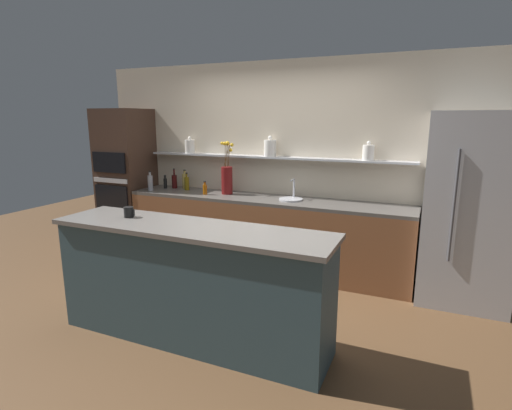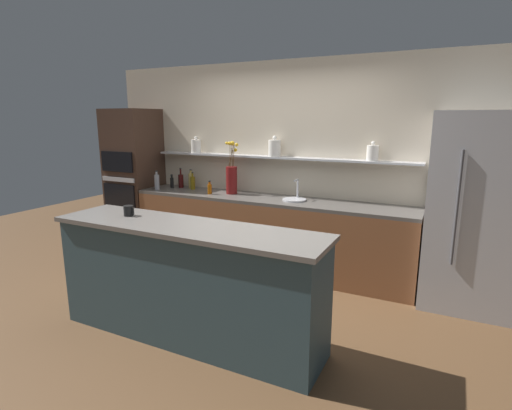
{
  "view_description": "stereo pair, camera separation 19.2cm",
  "coord_description": "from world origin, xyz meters",
  "px_view_note": "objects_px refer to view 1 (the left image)",
  "views": [
    {
      "loc": [
        1.79,
        -3.27,
        1.89
      ],
      "look_at": [
        0.2,
        0.33,
        1.04
      ],
      "focal_mm": 28.0,
      "sensor_mm": 36.0,
      "label": 1
    },
    {
      "loc": [
        1.96,
        -3.19,
        1.89
      ],
      "look_at": [
        0.2,
        0.33,
        1.04
      ],
      "focal_mm": 28.0,
      "sensor_mm": 36.0,
      "label": 2
    }
  ],
  "objects_px": {
    "sink_fixture": "(291,198)",
    "coffee_mug": "(129,212)",
    "flower_vase": "(227,178)",
    "bottle_sauce_2": "(165,183)",
    "bottle_sauce_1": "(205,189)",
    "bottle_spirit_0": "(185,181)",
    "bottle_spirit_4": "(150,182)",
    "bottle_wine_3": "(174,181)",
    "oven_tower": "(126,180)",
    "bottle_oil_5": "(187,183)",
    "refrigerator": "(468,210)"
  },
  "relations": [
    {
      "from": "coffee_mug",
      "to": "bottle_wine_3",
      "type": "bearing_deg",
      "value": 114.17
    },
    {
      "from": "refrigerator",
      "to": "oven_tower",
      "type": "distance_m",
      "value": 4.44
    },
    {
      "from": "bottle_spirit_0",
      "to": "bottle_sauce_2",
      "type": "height_order",
      "value": "bottle_spirit_0"
    },
    {
      "from": "flower_vase",
      "to": "bottle_sauce_1",
      "type": "xyz_separation_m",
      "value": [
        -0.24,
        -0.16,
        -0.14
      ]
    },
    {
      "from": "coffee_mug",
      "to": "bottle_oil_5",
      "type": "bearing_deg",
      "value": 108.39
    },
    {
      "from": "sink_fixture",
      "to": "bottle_wine_3",
      "type": "relative_size",
      "value": 1.02
    },
    {
      "from": "oven_tower",
      "to": "coffee_mug",
      "type": "bearing_deg",
      "value": -47.96
    },
    {
      "from": "bottle_sauce_2",
      "to": "bottle_wine_3",
      "type": "relative_size",
      "value": 0.67
    },
    {
      "from": "bottle_sauce_2",
      "to": "coffee_mug",
      "type": "xyz_separation_m",
      "value": [
        0.97,
        -1.86,
        0.07
      ]
    },
    {
      "from": "bottle_spirit_4",
      "to": "bottle_oil_5",
      "type": "xyz_separation_m",
      "value": [
        0.44,
        0.23,
        -0.02
      ]
    },
    {
      "from": "oven_tower",
      "to": "bottle_spirit_4",
      "type": "relative_size",
      "value": 7.6
    },
    {
      "from": "bottle_spirit_0",
      "to": "bottle_sauce_1",
      "type": "bearing_deg",
      "value": -28.9
    },
    {
      "from": "refrigerator",
      "to": "bottle_wine_3",
      "type": "height_order",
      "value": "refrigerator"
    },
    {
      "from": "bottle_sauce_1",
      "to": "bottle_oil_5",
      "type": "distance_m",
      "value": 0.45
    },
    {
      "from": "bottle_sauce_2",
      "to": "sink_fixture",
      "type": "bearing_deg",
      "value": -2.06
    },
    {
      "from": "sink_fixture",
      "to": "bottle_oil_5",
      "type": "bearing_deg",
      "value": 176.91
    },
    {
      "from": "flower_vase",
      "to": "bottle_sauce_2",
      "type": "height_order",
      "value": "flower_vase"
    },
    {
      "from": "flower_vase",
      "to": "bottle_wine_3",
      "type": "xyz_separation_m",
      "value": [
        -0.89,
        0.08,
        -0.11
      ]
    },
    {
      "from": "bottle_sauce_2",
      "to": "bottle_spirit_4",
      "type": "height_order",
      "value": "bottle_spirit_4"
    },
    {
      "from": "bottle_spirit_0",
      "to": "bottle_wine_3",
      "type": "bearing_deg",
      "value": -169.63
    },
    {
      "from": "oven_tower",
      "to": "bottle_sauce_1",
      "type": "height_order",
      "value": "oven_tower"
    },
    {
      "from": "refrigerator",
      "to": "coffee_mug",
      "type": "distance_m",
      "value": 3.33
    },
    {
      "from": "bottle_spirit_4",
      "to": "bottle_oil_5",
      "type": "distance_m",
      "value": 0.5
    },
    {
      "from": "bottle_sauce_1",
      "to": "coffee_mug",
      "type": "relative_size",
      "value": 1.65
    },
    {
      "from": "bottle_oil_5",
      "to": "coffee_mug",
      "type": "xyz_separation_m",
      "value": [
        0.62,
        -1.87,
        0.05
      ]
    },
    {
      "from": "coffee_mug",
      "to": "flower_vase",
      "type": "bearing_deg",
      "value": 89.23
    },
    {
      "from": "bottle_spirit_0",
      "to": "bottle_spirit_4",
      "type": "height_order",
      "value": "bottle_spirit_0"
    },
    {
      "from": "bottle_wine_3",
      "to": "coffee_mug",
      "type": "bearing_deg",
      "value": -65.83
    },
    {
      "from": "flower_vase",
      "to": "bottle_wine_3",
      "type": "bearing_deg",
      "value": 174.67
    },
    {
      "from": "bottle_wine_3",
      "to": "oven_tower",
      "type": "bearing_deg",
      "value": -168.78
    },
    {
      "from": "sink_fixture",
      "to": "bottle_spirit_0",
      "type": "distance_m",
      "value": 1.65
    },
    {
      "from": "bottle_oil_5",
      "to": "bottle_sauce_2",
      "type": "bearing_deg",
      "value": -177.45
    },
    {
      "from": "bottle_wine_3",
      "to": "bottle_spirit_4",
      "type": "xyz_separation_m",
      "value": [
        -0.2,
        -0.28,
        0.01
      ]
    },
    {
      "from": "sink_fixture",
      "to": "bottle_spirit_0",
      "type": "height_order",
      "value": "bottle_spirit_0"
    },
    {
      "from": "oven_tower",
      "to": "bottle_sauce_2",
      "type": "bearing_deg",
      "value": 7.32
    },
    {
      "from": "bottle_spirit_4",
      "to": "bottle_oil_5",
      "type": "height_order",
      "value": "bottle_spirit_4"
    },
    {
      "from": "refrigerator",
      "to": "bottle_oil_5",
      "type": "height_order",
      "value": "refrigerator"
    },
    {
      "from": "refrigerator",
      "to": "bottle_wine_3",
      "type": "xyz_separation_m",
      "value": [
        -3.7,
        0.18,
        0.04
      ]
    },
    {
      "from": "oven_tower",
      "to": "flower_vase",
      "type": "distance_m",
      "value": 1.63
    },
    {
      "from": "bottle_sauce_2",
      "to": "bottle_wine_3",
      "type": "bearing_deg",
      "value": 30.85
    },
    {
      "from": "flower_vase",
      "to": "refrigerator",
      "type": "bearing_deg",
      "value": -2.04
    },
    {
      "from": "oven_tower",
      "to": "bottle_sauce_1",
      "type": "distance_m",
      "value": 1.39
    },
    {
      "from": "oven_tower",
      "to": "bottle_spirit_0",
      "type": "relative_size",
      "value": 7.56
    },
    {
      "from": "bottle_spirit_0",
      "to": "bottle_spirit_4",
      "type": "relative_size",
      "value": 1.01
    },
    {
      "from": "flower_vase",
      "to": "bottle_sauce_2",
      "type": "relative_size",
      "value": 3.62
    },
    {
      "from": "bottle_oil_5",
      "to": "oven_tower",
      "type": "bearing_deg",
      "value": -174.38
    },
    {
      "from": "bottle_spirit_4",
      "to": "coffee_mug",
      "type": "height_order",
      "value": "bottle_spirit_4"
    },
    {
      "from": "refrigerator",
      "to": "coffee_mug",
      "type": "bearing_deg",
      "value": -148.47
    },
    {
      "from": "bottle_sauce_2",
      "to": "oven_tower",
      "type": "bearing_deg",
      "value": -172.68
    },
    {
      "from": "sink_fixture",
      "to": "coffee_mug",
      "type": "height_order",
      "value": "sink_fixture"
    }
  ]
}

